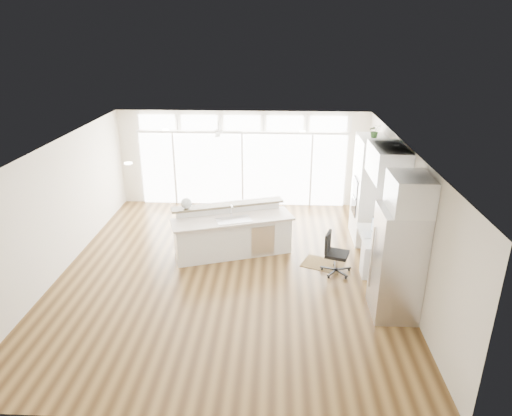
{
  "coord_description": "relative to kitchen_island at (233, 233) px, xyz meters",
  "views": [
    {
      "loc": [
        1.0,
        -8.48,
        4.83
      ],
      "look_at": [
        0.55,
        0.6,
        1.21
      ],
      "focal_mm": 32.0,
      "sensor_mm": 36.0,
      "label": 1
    }
  ],
  "objects": [
    {
      "name": "ceiling",
      "position": [
        -0.02,
        -0.78,
        2.17
      ],
      "size": [
        7.0,
        8.0,
        0.02
      ],
      "primitive_type": "cube",
      "color": "silver",
      "rests_on": "wall_back"
    },
    {
      "name": "recessed_lights",
      "position": [
        -0.02,
        -0.58,
        2.15
      ],
      "size": [
        3.4,
        3.0,
        0.02
      ],
      "primitive_type": "cube",
      "color": "beige",
      "rests_on": "ceiling"
    },
    {
      "name": "wall_left",
      "position": [
        -3.52,
        -0.78,
        0.82
      ],
      "size": [
        0.04,
        8.0,
        2.7
      ],
      "primitive_type": "cube",
      "color": "beige",
      "rests_on": "floor"
    },
    {
      "name": "kitchen_island",
      "position": [
        0.0,
        0.0,
        0.0
      ],
      "size": [
        2.87,
        1.83,
        1.07
      ],
      "primitive_type": "cube",
      "rotation": [
        0.0,
        0.0,
        0.33
      ],
      "color": "white",
      "rests_on": "floor"
    },
    {
      "name": "framed_photos",
      "position": [
        3.44,
        0.14,
        0.87
      ],
      "size": [
        0.06,
        0.22,
        0.8
      ],
      "primitive_type": "cube",
      "color": "black",
      "rests_on": "wall_right"
    },
    {
      "name": "glass_wall",
      "position": [
        -0.02,
        3.16,
        0.52
      ],
      "size": [
        5.8,
        0.06,
        2.08
      ],
      "primitive_type": "cube",
      "color": "white",
      "rests_on": "wall_back"
    },
    {
      "name": "keyboard",
      "position": [
        2.86,
        -0.48,
        0.23
      ],
      "size": [
        0.14,
        0.36,
        0.02
      ],
      "primitive_type": "cube",
      "rotation": [
        0.0,
        0.0,
        0.03
      ],
      "color": "silver",
      "rests_on": "desk_nook"
    },
    {
      "name": "fridge_cabinet",
      "position": [
        3.15,
        -2.13,
        1.77
      ],
      "size": [
        0.64,
        0.9,
        0.6
      ],
      "primitive_type": "cube",
      "color": "white",
      "rests_on": "wall_right"
    },
    {
      "name": "transom_row",
      "position": [
        -0.02,
        3.16,
        1.85
      ],
      "size": [
        5.9,
        0.06,
        0.4
      ],
      "primitive_type": "cube",
      "color": "white",
      "rests_on": "wall_back"
    },
    {
      "name": "desk_window",
      "position": [
        3.44,
        -0.48,
        1.02
      ],
      "size": [
        0.04,
        0.85,
        0.85
      ],
      "primitive_type": "cube",
      "color": "white",
      "rests_on": "wall_right"
    },
    {
      "name": "oven_cabinet",
      "position": [
        3.15,
        1.02,
        0.72
      ],
      "size": [
        0.64,
        1.2,
        2.5
      ],
      "primitive_type": "cube",
      "color": "white",
      "rests_on": "floor"
    },
    {
      "name": "floor",
      "position": [
        -0.02,
        -0.78,
        -0.54
      ],
      "size": [
        7.0,
        8.0,
        0.02
      ],
      "primitive_type": "cube",
      "color": "#462F15",
      "rests_on": "ground"
    },
    {
      "name": "wall_back",
      "position": [
        -0.02,
        3.22,
        0.82
      ],
      "size": [
        7.0,
        0.04,
        2.7
      ],
      "primitive_type": "cube",
      "color": "beige",
      "rests_on": "floor"
    },
    {
      "name": "wall_right",
      "position": [
        3.48,
        -0.78,
        0.82
      ],
      "size": [
        0.04,
        8.0,
        2.7
      ],
      "primitive_type": "cube",
      "color": "beige",
      "rests_on": "floor"
    },
    {
      "name": "wall_front",
      "position": [
        -0.02,
        -4.78,
        0.82
      ],
      "size": [
        7.0,
        0.04,
        2.7
      ],
      "primitive_type": "cube",
      "color": "beige",
      "rests_on": "floor"
    },
    {
      "name": "rug",
      "position": [
        2.0,
        -0.39,
        -0.53
      ],
      "size": [
        1.03,
        0.9,
        0.01
      ],
      "primitive_type": "cube",
      "rotation": [
        0.0,
        0.0,
        -0.4
      ],
      "color": "#392712",
      "rests_on": "floor"
    },
    {
      "name": "office_chair",
      "position": [
        2.25,
        -0.76,
        -0.09
      ],
      "size": [
        0.57,
        0.55,
        0.89
      ],
      "primitive_type": "cube",
      "rotation": [
        0.0,
        0.0,
        -0.32
      ],
      "color": "black",
      "rests_on": "floor"
    },
    {
      "name": "ceiling_fan",
      "position": [
        -0.52,
        2.02,
        1.95
      ],
      "size": [
        1.16,
        1.16,
        0.32
      ],
      "primitive_type": "cube",
      "color": "silver",
      "rests_on": "ceiling"
    },
    {
      "name": "refrigerator",
      "position": [
        3.09,
        -2.13,
        0.47
      ],
      "size": [
        0.76,
        0.9,
        2.0
      ],
      "primitive_type": "cube",
      "color": "silver",
      "rests_on": "floor"
    },
    {
      "name": "desk_nook",
      "position": [
        3.11,
        -0.48,
        -0.15
      ],
      "size": [
        0.72,
        1.3,
        0.76
      ],
      "primitive_type": "cube",
      "color": "white",
      "rests_on": "floor"
    },
    {
      "name": "monitor",
      "position": [
        3.03,
        -0.48,
        0.41
      ],
      "size": [
        0.08,
        0.45,
        0.37
      ],
      "primitive_type": "cube",
      "rotation": [
        0.0,
        0.0,
        -0.01
      ],
      "color": "black",
      "rests_on": "desk_nook"
    },
    {
      "name": "fishbowl",
      "position": [
        -1.03,
        0.07,
        0.66
      ],
      "size": [
        0.32,
        0.32,
        0.25
      ],
      "primitive_type": "sphere",
      "rotation": [
        0.0,
        0.0,
        0.33
      ],
      "color": "silver",
      "rests_on": "kitchen_island"
    },
    {
      "name": "upper_cabinets",
      "position": [
        3.15,
        -0.48,
        1.82
      ],
      "size": [
        0.64,
        1.3,
        0.64
      ],
      "primitive_type": "cube",
      "color": "white",
      "rests_on": "wall_right"
    },
    {
      "name": "potted_plant",
      "position": [
        3.15,
        1.02,
        2.08
      ],
      "size": [
        0.27,
        0.3,
        0.23
      ],
      "primitive_type": "imported",
      "rotation": [
        0.0,
        0.0,
        -0.0
      ],
      "color": "#37622A",
      "rests_on": "oven_cabinet"
    }
  ]
}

